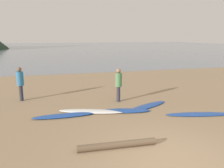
% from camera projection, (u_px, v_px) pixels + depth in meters
% --- Properties ---
extents(ground_plane, '(120.00, 120.00, 0.20)m').
position_uv_depth(ground_plane, '(94.00, 84.00, 14.99)').
color(ground_plane, '#997C5B').
rests_on(ground_plane, ground).
extents(ocean_water, '(140.00, 100.00, 0.01)m').
position_uv_depth(ocean_water, '(58.00, 47.00, 65.98)').
color(ocean_water, slate).
rests_on(ocean_water, ground).
extents(surfboard_0, '(2.37, 0.48, 0.10)m').
position_uv_depth(surfboard_0, '(64.00, 115.00, 8.59)').
color(surfboard_0, '#1E479E').
rests_on(surfboard_0, ground).
extents(surfboard_1, '(2.66, 1.36, 0.10)m').
position_uv_depth(surfboard_1, '(91.00, 111.00, 9.07)').
color(surfboard_1, white).
rests_on(surfboard_1, ground).
extents(surfboard_2, '(2.12, 1.01, 0.09)m').
position_uv_depth(surfboard_2, '(125.00, 111.00, 9.17)').
color(surfboard_2, '#1E479E').
rests_on(surfboard_2, ground).
extents(surfboard_3, '(2.35, 1.48, 0.07)m').
position_uv_depth(surfboard_3, '(147.00, 106.00, 9.79)').
color(surfboard_3, '#1E479E').
rests_on(surfboard_3, ground).
extents(surfboard_4, '(2.65, 1.02, 0.07)m').
position_uv_depth(surfboard_4, '(199.00, 114.00, 8.78)').
color(surfboard_4, '#1E479E').
rests_on(surfboard_4, ground).
extents(person_0, '(0.32, 0.32, 1.56)m').
position_uv_depth(person_0, '(118.00, 82.00, 10.44)').
color(person_0, '#2D2D38').
rests_on(person_0, ground).
extents(person_1, '(0.32, 0.32, 1.61)m').
position_uv_depth(person_1, '(20.00, 81.00, 10.57)').
color(person_1, '#2D2D38').
rests_on(person_1, ground).
extents(driftwood_log, '(2.21, 0.29, 0.19)m').
position_uv_depth(driftwood_log, '(117.00, 145.00, 6.16)').
color(driftwood_log, brown).
rests_on(driftwood_log, ground).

